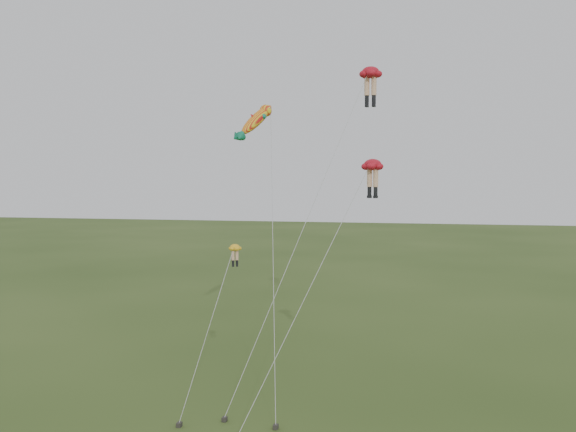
# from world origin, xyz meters

# --- Properties ---
(ground) EXTENTS (300.00, 300.00, 0.00)m
(ground) POSITION_xyz_m (0.00, 0.00, 0.00)
(ground) COLOR #2D4217
(ground) RESTS_ON ground
(legs_kite_red_high) EXTENTS (7.94, 13.67, 21.15)m
(legs_kite_red_high) POSITION_xyz_m (5.55, 12.05, 20.29)
(legs_kite_red_high) COLOR red
(legs_kite_red_high) RESTS_ON ground
(legs_kite_red_mid) EXTENTS (7.20, 8.58, 14.50)m
(legs_kite_red_mid) POSITION_xyz_m (6.32, 3.95, 13.72)
(legs_kite_red_mid) COLOR red
(legs_kite_red_mid) RESTS_ON ground
(legs_kite_yellow) EXTENTS (2.46, 5.31, 9.47)m
(legs_kite_yellow) POSITION_xyz_m (-1.73, 2.66, 8.46)
(legs_kite_yellow) COLOR yellow
(legs_kite_yellow) RESTS_ON ground
(fish_kite) EXTENTS (5.08, 12.11, 18.76)m
(fish_kite) POSITION_xyz_m (-1.90, 9.48, 17.26)
(fish_kite) COLOR yellow
(fish_kite) RESTS_ON ground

